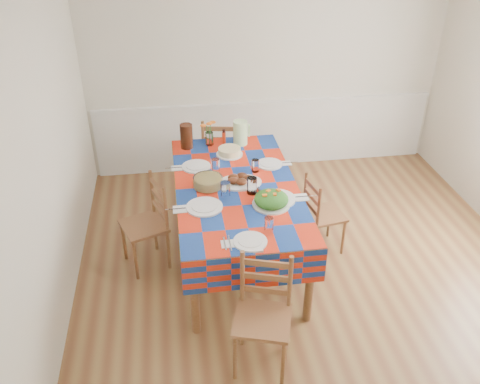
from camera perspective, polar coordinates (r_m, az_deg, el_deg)
The scene contains 22 objects.
room at distance 4.26m, azimuth 9.41°, elevation 3.57°, with size 4.58×5.08×2.78m.
wainscot at distance 6.80m, azimuth 2.83°, elevation 6.76°, with size 4.41×0.06×0.92m.
dining_table at distance 4.90m, azimuth -0.42°, elevation -0.17°, with size 1.16×2.16×0.84m.
setting_near_head at distance 4.12m, azimuth 1.84°, elevation -4.88°, with size 0.45×0.30×0.13m.
setting_left_near at distance 4.55m, azimuth -3.25°, elevation -0.97°, with size 0.60×0.35×0.16m.
setting_left_far at distance 5.13m, azimuth -4.24°, elevation 2.92°, with size 0.54×0.32×0.14m.
setting_right_near at distance 4.65m, azimuth 3.26°, elevation -0.20°, with size 0.63×0.36×0.16m.
setting_right_far at distance 5.16m, azimuth 2.82°, elevation 3.10°, with size 0.50×0.29×0.13m.
meat_platter at distance 4.86m, azimuth -0.04°, elevation 1.31°, with size 0.42×0.30×0.08m.
salad_platter at distance 4.52m, azimuth 3.53°, elevation -0.88°, with size 0.34×0.34×0.14m.
pasta_bowl at distance 4.80m, azimuth -3.62°, elevation 1.11°, with size 0.28×0.28×0.10m.
cake at distance 5.39m, azimuth -1.19°, elevation 4.55°, with size 0.28×0.28×0.08m.
serving_utensils at distance 4.77m, azimuth 1.79°, elevation 0.29°, with size 0.15×0.34×0.01m.
flower_vase at distance 5.58m, azimuth -3.49°, elevation 6.40°, with size 0.18×0.15×0.28m.
hot_sauce at distance 5.62m, azimuth -1.82°, elevation 6.25°, with size 0.04×0.04×0.17m, color red.
green_pitcher at distance 5.59m, azimuth 0.04°, elevation 6.68°, with size 0.16×0.16×0.27m, color #C2EEA8.
tea_pitcher at distance 5.53m, azimuth -6.03°, elevation 6.24°, with size 0.13×0.13×0.27m, color black.
name_card at distance 3.99m, azimuth 2.05°, elevation -6.63°, with size 0.08×0.03×0.02m, color white.
chair_near at distance 4.00m, azimuth 2.61°, elevation -13.71°, with size 0.53×0.52×0.97m.
chair_far at distance 6.21m, azimuth -2.25°, elevation 4.23°, with size 0.50×0.48×0.98m.
chair_left at distance 5.04m, azimuth -10.31°, elevation -3.60°, with size 0.52×0.53×0.94m.
chair_right at distance 5.24m, azimuth 9.11°, elevation -2.55°, with size 0.41×0.43×0.85m.
Camera 1 is at (-1.23, -3.58, 3.30)m, focal length 38.00 mm.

